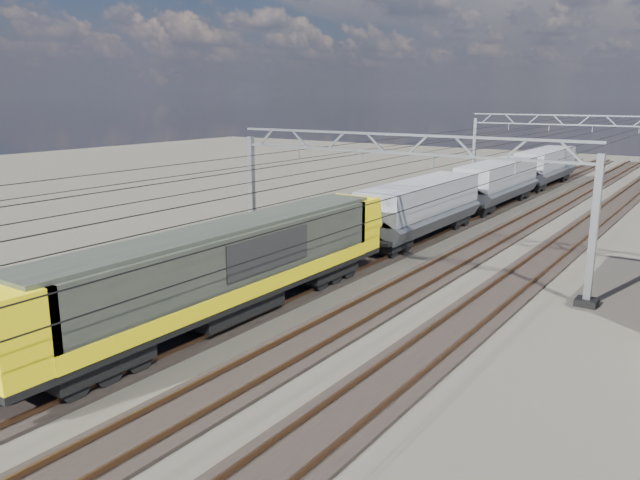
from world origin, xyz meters
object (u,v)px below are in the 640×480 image
Objects in this scene: locomotive at (228,266)px; catenary_gantry_mid at (395,197)px; hopper_wagon_mid at (497,180)px; hopper_wagon_lead at (421,205)px; catenary_gantry_far at (569,148)px; hopper_wagon_third at (545,164)px.

catenary_gantry_mid is at bearing 78.99° from locomotive.
hopper_wagon_lead is at bearing -90.00° from hopper_wagon_mid.
locomotive is 1.62× the size of hopper_wagon_lead.
catenary_gantry_far is 2.61m from hopper_wagon_third.
catenary_gantry_mid is 1.00× the size of catenary_gantry_far.
hopper_wagon_third is at bearing 90.00° from hopper_wagon_lead.
locomotive is at bearing -90.00° from hopper_wagon_lead.
catenary_gantry_mid is 1.53× the size of hopper_wagon_mid.
hopper_wagon_mid is at bearing -90.00° from hopper_wagon_third.
hopper_wagon_lead is at bearing -90.00° from hopper_wagon_third.
hopper_wagon_mid is (-2.00, 21.61, -1.67)m from catenary_gantry_mid.
hopper_wagon_mid is at bearing 95.29° from catenary_gantry_mid.
catenary_gantry_far is at bearing 87.53° from locomotive.
hopper_wagon_third is (-0.00, 46.10, -0.09)m from locomotive.
catenary_gantry_far reaches higher than hopper_wagon_mid.
catenary_gantry_far is at bearing 5.34° from hopper_wagon_third.
locomotive is (-2.00, -46.28, -1.58)m from catenary_gantry_far.
catenary_gantry_far is at bearing 82.08° from hopper_wagon_mid.
locomotive is at bearing -101.01° from catenary_gantry_mid.
hopper_wagon_lead is 1.00× the size of hopper_wagon_mid.
catenary_gantry_far reaches higher than locomotive.
catenary_gantry_mid is 21.77m from hopper_wagon_mid.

